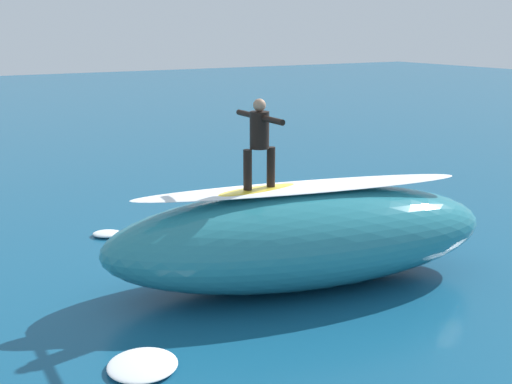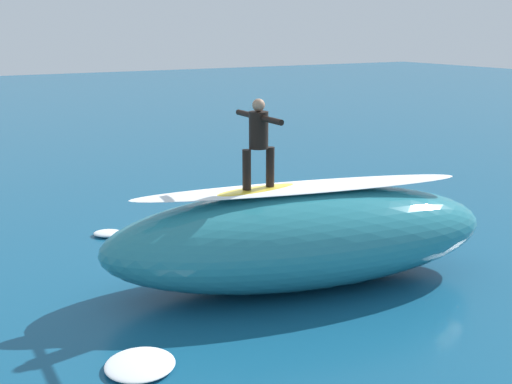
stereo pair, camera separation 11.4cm
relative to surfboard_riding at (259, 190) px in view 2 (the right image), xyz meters
name	(u,v)px [view 2 (the right image)]	position (x,y,z in m)	size (l,w,h in m)	color
ground_plane	(247,254)	(-0.72, -1.79, -2.01)	(120.00, 120.00, 0.00)	#145175
wave_crest	(302,237)	(-0.89, 0.20, -1.03)	(7.97, 2.83, 1.97)	teal
wave_foam_lip	(303,187)	(-0.89, 0.20, -0.01)	(6.77, 0.99, 0.08)	white
surfboard_riding	(259,190)	(0.00, 0.00, 0.00)	(1.99, 0.53, 0.10)	yellow
surfer_riding	(259,137)	(0.00, 0.00, 1.04)	(0.68, 1.61, 1.71)	black
surfboard_paddling	(254,227)	(-1.77, -3.30, -1.97)	(2.12, 0.53, 0.09)	#33B2D1
surfer_paddling	(259,220)	(-1.90, -3.25, -1.79)	(1.74, 0.86, 0.32)	black
buoy_marker	(357,212)	(-4.26, -2.23, -1.64)	(0.74, 0.74, 1.25)	red
foam_patch_near	(294,216)	(-3.13, -3.49, -1.93)	(0.88, 0.55, 0.16)	white
foam_patch_mid	(108,233)	(1.66, -4.64, -1.95)	(0.74, 0.56, 0.13)	white
foam_patch_far	(140,364)	(3.09, 1.74, -1.95)	(1.08, 1.08, 0.12)	white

